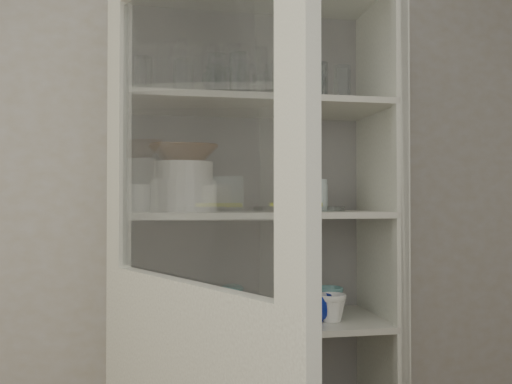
{
  "coord_description": "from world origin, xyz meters",
  "views": [
    {
      "loc": [
        -0.17,
        -0.7,
        1.3
      ],
      "look_at": [
        0.2,
        1.27,
        1.33
      ],
      "focal_mm": 38.0,
      "sensor_mm": 36.0,
      "label": 1
    }
  ],
  "objects_px": {
    "goblet_3": "(317,89)",
    "white_canister": "(143,302)",
    "glass_platter": "(299,209)",
    "white_ramekin": "(299,195)",
    "plate_stack_back": "(144,198)",
    "yellow_trivet": "(299,204)",
    "cream_bowl": "(184,171)",
    "mug_white": "(332,308)",
    "measuring_cups": "(211,321)",
    "plate_stack_front": "(184,196)",
    "cupboard_door": "(187,374)",
    "terracotta_bowl": "(184,154)",
    "grey_bowl_stack": "(310,195)",
    "pantry_cabinet": "(253,295)",
    "goblet_0": "(210,88)",
    "goblet_2": "(306,90)",
    "mug_blue": "(316,308)",
    "mug_teal": "(328,301)",
    "goblet_1": "(262,88)",
    "teal_jar": "(232,303)"
  },
  "relations": [
    {
      "from": "goblet_3",
      "to": "white_canister",
      "type": "height_order",
      "value": "goblet_3"
    },
    {
      "from": "glass_platter",
      "to": "white_ramekin",
      "type": "relative_size",
      "value": 2.55
    },
    {
      "from": "plate_stack_back",
      "to": "yellow_trivet",
      "type": "relative_size",
      "value": 1.26
    },
    {
      "from": "white_ramekin",
      "to": "cream_bowl",
      "type": "bearing_deg",
      "value": -176.07
    },
    {
      "from": "mug_white",
      "to": "white_canister",
      "type": "bearing_deg",
      "value": 152.52
    },
    {
      "from": "goblet_3",
      "to": "measuring_cups",
      "type": "relative_size",
      "value": 1.95
    },
    {
      "from": "plate_stack_front",
      "to": "white_canister",
      "type": "height_order",
      "value": "plate_stack_front"
    },
    {
      "from": "cupboard_door",
      "to": "plate_stack_front",
      "type": "bearing_deg",
      "value": 150.37
    },
    {
      "from": "measuring_cups",
      "to": "cupboard_door",
      "type": "bearing_deg",
      "value": -102.26
    },
    {
      "from": "terracotta_bowl",
      "to": "white_canister",
      "type": "relative_size",
      "value": 1.79
    },
    {
      "from": "plate_stack_front",
      "to": "mug_white",
      "type": "relative_size",
      "value": 2.2
    },
    {
      "from": "measuring_cups",
      "to": "plate_stack_back",
      "type": "bearing_deg",
      "value": 141.28
    },
    {
      "from": "cream_bowl",
      "to": "grey_bowl_stack",
      "type": "distance_m",
      "value": 0.49
    },
    {
      "from": "pantry_cabinet",
      "to": "goblet_0",
      "type": "height_order",
      "value": "pantry_cabinet"
    },
    {
      "from": "goblet_2",
      "to": "plate_stack_back",
      "type": "distance_m",
      "value": 0.77
    },
    {
      "from": "yellow_trivet",
      "to": "measuring_cups",
      "type": "relative_size",
      "value": 2.01
    },
    {
      "from": "plate_stack_front",
      "to": "plate_stack_back",
      "type": "xyz_separation_m",
      "value": [
        -0.14,
        0.14,
        -0.01
      ]
    },
    {
      "from": "white_ramekin",
      "to": "goblet_3",
      "type": "bearing_deg",
      "value": 47.78
    },
    {
      "from": "goblet_2",
      "to": "terracotta_bowl",
      "type": "distance_m",
      "value": 0.59
    },
    {
      "from": "white_ramekin",
      "to": "mug_blue",
      "type": "bearing_deg",
      "value": -50.2
    },
    {
      "from": "mug_teal",
      "to": "white_canister",
      "type": "bearing_deg",
      "value": 179.17
    },
    {
      "from": "white_canister",
      "to": "grey_bowl_stack",
      "type": "bearing_deg",
      "value": -4.83
    },
    {
      "from": "goblet_2",
      "to": "white_canister",
      "type": "height_order",
      "value": "goblet_2"
    },
    {
      "from": "plate_stack_front",
      "to": "yellow_trivet",
      "type": "height_order",
      "value": "plate_stack_front"
    },
    {
      "from": "cupboard_door",
      "to": "goblet_1",
      "type": "distance_m",
      "value": 1.17
    },
    {
      "from": "plate_stack_front",
      "to": "goblet_1",
      "type": "bearing_deg",
      "value": 20.47
    },
    {
      "from": "yellow_trivet",
      "to": "white_ramekin",
      "type": "height_order",
      "value": "white_ramekin"
    },
    {
      "from": "cupboard_door",
      "to": "goblet_1",
      "type": "bearing_deg",
      "value": 127.29
    },
    {
      "from": "goblet_3",
      "to": "grey_bowl_stack",
      "type": "bearing_deg",
      "value": -118.93
    },
    {
      "from": "goblet_0",
      "to": "mug_teal",
      "type": "relative_size",
      "value": 1.36
    },
    {
      "from": "yellow_trivet",
      "to": "white_canister",
      "type": "relative_size",
      "value": 1.34
    },
    {
      "from": "plate_stack_front",
      "to": "yellow_trivet",
      "type": "bearing_deg",
      "value": 3.93
    },
    {
      "from": "goblet_1",
      "to": "measuring_cups",
      "type": "relative_size",
      "value": 1.77
    },
    {
      "from": "glass_platter",
      "to": "plate_stack_front",
      "type": "bearing_deg",
      "value": -176.07
    },
    {
      "from": "terracotta_bowl",
      "to": "teal_jar",
      "type": "bearing_deg",
      "value": 26.73
    },
    {
      "from": "white_ramekin",
      "to": "mug_white",
      "type": "height_order",
      "value": "white_ramekin"
    },
    {
      "from": "cream_bowl",
      "to": "measuring_cups",
      "type": "distance_m",
      "value": 0.54
    },
    {
      "from": "cream_bowl",
      "to": "teal_jar",
      "type": "height_order",
      "value": "cream_bowl"
    },
    {
      "from": "yellow_trivet",
      "to": "mug_blue",
      "type": "height_order",
      "value": "yellow_trivet"
    },
    {
      "from": "plate_stack_front",
      "to": "white_canister",
      "type": "distance_m",
      "value": 0.42
    },
    {
      "from": "yellow_trivet",
      "to": "goblet_3",
      "type": "bearing_deg",
      "value": 47.78
    },
    {
      "from": "plate_stack_back",
      "to": "cream_bowl",
      "type": "xyz_separation_m",
      "value": [
        0.14,
        -0.14,
        0.1
      ]
    },
    {
      "from": "plate_stack_back",
      "to": "mug_white",
      "type": "distance_m",
      "value": 0.81
    },
    {
      "from": "grey_bowl_stack",
      "to": "white_canister",
      "type": "relative_size",
      "value": 0.97
    },
    {
      "from": "teal_jar",
      "to": "terracotta_bowl",
      "type": "bearing_deg",
      "value": -153.27
    },
    {
      "from": "goblet_2",
      "to": "white_canister",
      "type": "relative_size",
      "value": 1.3
    },
    {
      "from": "plate_stack_back",
      "to": "grey_bowl_stack",
      "type": "xyz_separation_m",
      "value": [
        0.62,
        -0.11,
        0.01
      ]
    },
    {
      "from": "goblet_1",
      "to": "terracotta_bowl",
      "type": "relative_size",
      "value": 0.66
    },
    {
      "from": "goblet_0",
      "to": "white_canister",
      "type": "relative_size",
      "value": 1.15
    },
    {
      "from": "goblet_0",
      "to": "grey_bowl_stack",
      "type": "distance_m",
      "value": 0.57
    }
  ]
}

